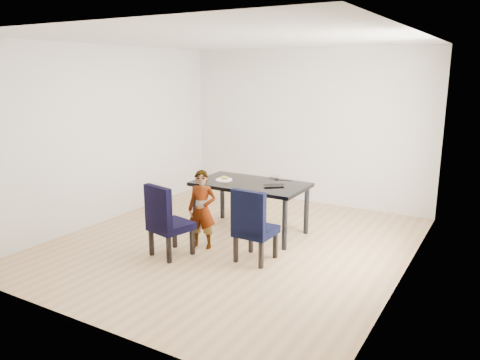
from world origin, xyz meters
The scene contains 14 objects.
floor centered at (0.00, 0.00, -0.01)m, with size 4.50×5.00×0.01m, color tan.
ceiling centered at (0.00, 0.00, 2.71)m, with size 4.50×5.00×0.01m, color white.
wall_back centered at (0.00, 2.50, 1.35)m, with size 4.50×0.01×2.70m, color white.
wall_front centered at (0.00, -2.50, 1.35)m, with size 4.50×0.01×2.70m, color silver.
wall_left centered at (-2.25, 0.00, 1.35)m, with size 0.01×5.00×2.70m, color silver.
wall_right centered at (2.25, 0.00, 1.35)m, with size 0.01×5.00×2.70m, color white.
dining_table centered at (0.00, 0.50, 0.38)m, with size 1.60×0.90×0.75m, color black.
chair_left centered at (-0.45, -0.76, 0.47)m, with size 0.45×0.47×0.94m, color black.
chair_right centered at (0.56, -0.36, 0.47)m, with size 0.45×0.47×0.94m, color black.
child centered at (-0.27, -0.34, 0.53)m, with size 0.38×0.25×1.05m, color orange.
plate centered at (-0.41, 0.44, 0.76)m, with size 0.25×0.25×0.01m, color white.
sandwich centered at (-0.40, 0.44, 0.79)m, with size 0.13×0.06×0.05m, color #AE953E.
laptop centered at (0.36, 0.51, 0.76)m, with size 0.29×0.19×0.02m, color black.
cable_tangle centered at (0.19, 0.85, 0.75)m, with size 0.13×0.13×0.01m, color black.
Camera 1 is at (3.16, -5.20, 2.32)m, focal length 35.00 mm.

